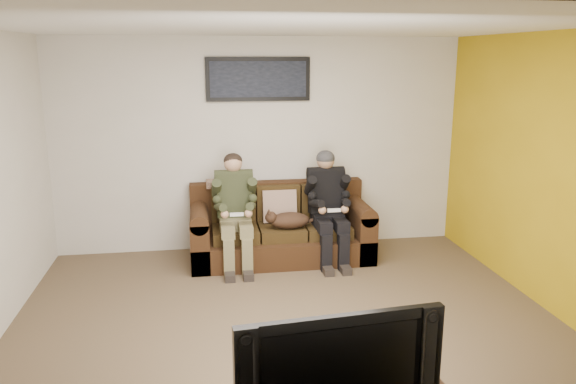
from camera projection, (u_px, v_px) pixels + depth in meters
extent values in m
plane|color=brown|center=(289.00, 326.00, 5.06)|extent=(5.00, 5.00, 0.00)
plane|color=silver|center=(290.00, 26.00, 4.44)|extent=(5.00, 5.00, 0.00)
plane|color=beige|center=(261.00, 145.00, 6.91)|extent=(5.00, 0.00, 5.00)
plane|color=beige|center=(366.00, 294.00, 2.59)|extent=(5.00, 0.00, 5.00)
plane|color=beige|center=(559.00, 176.00, 5.13)|extent=(0.00, 4.50, 4.50)
plane|color=#BE9B13|center=(558.00, 176.00, 5.13)|extent=(0.00, 4.50, 4.50)
cube|color=#351F10|center=(281.00, 246.00, 6.73)|extent=(2.12, 0.92, 0.29)
cube|color=#351F10|center=(277.00, 204.00, 6.97)|extent=(2.12, 0.19, 0.58)
cube|color=#351F10|center=(200.00, 239.00, 6.55)|extent=(0.21, 0.92, 0.58)
cube|color=#351F10|center=(358.00, 231.00, 6.84)|extent=(0.21, 0.92, 0.58)
cylinder|color=#351F10|center=(199.00, 215.00, 6.48)|extent=(0.21, 0.92, 0.21)
cylinder|color=#351F10|center=(359.00, 208.00, 6.77)|extent=(0.21, 0.92, 0.21)
cube|color=#352610|center=(235.00, 233.00, 6.55)|extent=(0.53, 0.58, 0.13)
cube|color=#352610|center=(233.00, 204.00, 6.75)|extent=(0.53, 0.13, 0.42)
cube|color=#352610|center=(281.00, 231.00, 6.63)|extent=(0.53, 0.58, 0.13)
cube|color=#352610|center=(278.00, 202.00, 6.83)|extent=(0.53, 0.13, 0.42)
cube|color=#352610|center=(326.00, 229.00, 6.71)|extent=(0.53, 0.58, 0.13)
cube|color=#352610|center=(322.00, 200.00, 6.91)|extent=(0.53, 0.13, 0.42)
cube|color=#A27F6A|center=(279.00, 206.00, 6.73)|extent=(0.40, 0.19, 0.40)
cube|color=tan|center=(224.00, 183.00, 6.79)|extent=(0.43, 0.21, 0.08)
cube|color=olive|center=(235.00, 222.00, 6.49)|extent=(0.36, 0.30, 0.14)
cube|color=#2F341F|center=(234.00, 195.00, 6.51)|extent=(0.40, 0.30, 0.53)
cylinder|color=#2F341F|center=(233.00, 177.00, 6.48)|extent=(0.44, 0.18, 0.18)
sphere|color=tan|center=(233.00, 163.00, 6.47)|extent=(0.21, 0.21, 0.21)
cube|color=olive|center=(227.00, 229.00, 6.28)|extent=(0.15, 0.42, 0.13)
cube|color=olive|center=(245.00, 228.00, 6.31)|extent=(0.15, 0.42, 0.13)
cube|color=olive|center=(229.00, 258.00, 6.16)|extent=(0.12, 0.13, 0.42)
cube|color=olive|center=(247.00, 257.00, 6.19)|extent=(0.12, 0.13, 0.42)
cube|color=black|center=(230.00, 275.00, 6.12)|extent=(0.11, 0.26, 0.08)
cube|color=black|center=(248.00, 274.00, 6.15)|extent=(0.11, 0.26, 0.08)
cylinder|color=#2F341F|center=(217.00, 189.00, 6.39)|extent=(0.11, 0.30, 0.28)
cylinder|color=#2F341F|center=(252.00, 188.00, 6.45)|extent=(0.11, 0.30, 0.28)
cylinder|color=#2F341F|center=(220.00, 207.00, 6.22)|extent=(0.14, 0.32, 0.15)
cylinder|color=#2F341F|center=(251.00, 206.00, 6.28)|extent=(0.14, 0.32, 0.15)
sphere|color=tan|center=(225.00, 214.00, 6.13)|extent=(0.09, 0.09, 0.09)
sphere|color=tan|center=(248.00, 213.00, 6.17)|extent=(0.09, 0.09, 0.09)
cube|color=white|center=(237.00, 214.00, 6.13)|extent=(0.15, 0.04, 0.03)
ellipsoid|color=black|center=(233.00, 161.00, 6.47)|extent=(0.22, 0.22, 0.17)
cube|color=black|center=(327.00, 218.00, 6.65)|extent=(0.36, 0.30, 0.14)
cube|color=black|center=(326.00, 192.00, 6.68)|extent=(0.40, 0.30, 0.53)
cylinder|color=black|center=(326.00, 174.00, 6.65)|extent=(0.44, 0.18, 0.18)
sphere|color=#A2785A|center=(325.00, 161.00, 6.63)|extent=(0.21, 0.21, 0.21)
cube|color=black|center=(323.00, 224.00, 6.45)|extent=(0.15, 0.42, 0.13)
cube|color=black|center=(339.00, 224.00, 6.48)|extent=(0.15, 0.42, 0.13)
cube|color=black|center=(326.00, 253.00, 6.32)|extent=(0.12, 0.13, 0.42)
cube|color=black|center=(343.00, 252.00, 6.35)|extent=(0.12, 0.13, 0.42)
cube|color=black|center=(327.00, 269.00, 6.29)|extent=(0.11, 0.26, 0.08)
cube|color=black|center=(345.00, 268.00, 6.32)|extent=(0.11, 0.26, 0.08)
cylinder|color=black|center=(310.00, 186.00, 6.56)|extent=(0.11, 0.30, 0.28)
cylinder|color=black|center=(344.00, 184.00, 6.62)|extent=(0.11, 0.30, 0.28)
cylinder|color=black|center=(317.00, 203.00, 6.39)|extent=(0.14, 0.32, 0.15)
cylinder|color=black|center=(346.00, 202.00, 6.44)|extent=(0.14, 0.32, 0.15)
sphere|color=#A2785A|center=(322.00, 210.00, 6.29)|extent=(0.09, 0.09, 0.09)
sphere|color=#A2785A|center=(345.00, 209.00, 6.33)|extent=(0.09, 0.09, 0.09)
cube|color=white|center=(334.00, 210.00, 6.29)|extent=(0.15, 0.04, 0.03)
ellipsoid|color=black|center=(326.00, 158.00, 6.62)|extent=(0.22, 0.22, 0.19)
ellipsoid|color=#432A1A|center=(290.00, 220.00, 6.48)|extent=(0.47, 0.26, 0.19)
sphere|color=#432A1A|center=(271.00, 217.00, 6.41)|extent=(0.14, 0.14, 0.14)
cone|color=#432A1A|center=(270.00, 212.00, 6.36)|extent=(0.04, 0.04, 0.04)
cone|color=#432A1A|center=(269.00, 211.00, 6.42)|extent=(0.04, 0.04, 0.04)
cylinder|color=#432A1A|center=(309.00, 221.00, 6.58)|extent=(0.26, 0.13, 0.08)
cube|color=black|center=(258.00, 79.00, 6.69)|extent=(1.25, 0.04, 0.52)
cube|color=black|center=(258.00, 79.00, 6.66)|extent=(1.15, 0.01, 0.42)
imported|color=black|center=(334.00, 361.00, 2.99)|extent=(1.12, 0.25, 0.64)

